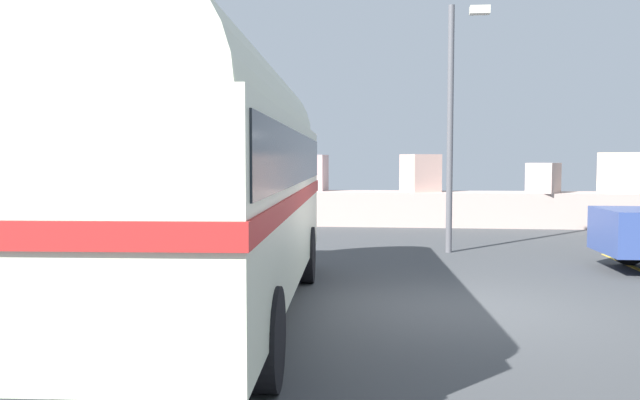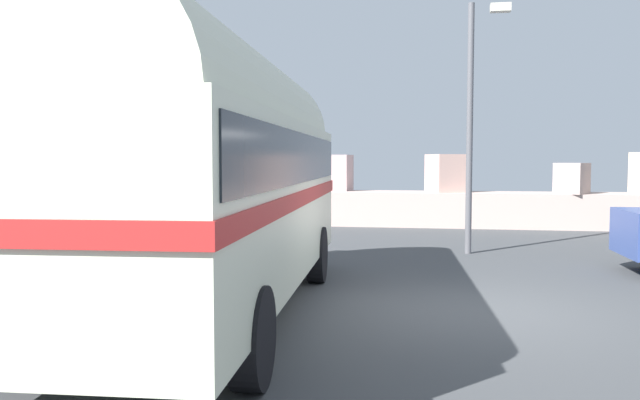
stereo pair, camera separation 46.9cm
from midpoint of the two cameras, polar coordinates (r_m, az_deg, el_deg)
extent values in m
cube|color=#404345|center=(9.40, 14.16, -9.53)|extent=(32.00, 26.00, 0.02)
cube|color=#BDA69C|center=(21.00, 11.68, -0.80)|extent=(31.36, 1.80, 1.10)
sphere|color=#C7A3A8|center=(23.60, -20.37, 2.28)|extent=(1.17, 1.17, 1.17)
cube|color=#C7A4A5|center=(22.90, -13.82, 2.43)|extent=(1.30, 1.15, 1.22)
cube|color=#C2B49B|center=(21.31, -4.30, 2.18)|extent=(1.18, 1.05, 1.02)
cube|color=#BB9C9A|center=(21.61, 2.22, 2.44)|extent=(0.93, 1.25, 1.19)
cube|color=#C9A194|center=(21.02, 11.69, 2.35)|extent=(1.34, 1.47, 1.20)
cube|color=#B29B94|center=(21.01, 22.01, 1.79)|extent=(1.18, 1.22, 0.93)
cylinder|color=black|center=(11.48, -10.12, -4.62)|extent=(0.34, 0.97, 0.96)
cylinder|color=black|center=(11.07, 0.95, -4.87)|extent=(0.34, 0.97, 0.96)
cylinder|color=black|center=(6.74, -22.93, -10.66)|extent=(0.34, 0.97, 0.96)
cylinder|color=black|center=(6.01, -3.77, -12.13)|extent=(0.34, 0.97, 0.96)
cube|color=beige|center=(8.58, -8.03, -0.14)|extent=(2.89, 8.53, 2.10)
cylinder|color=beige|center=(8.58, -8.09, 6.87)|extent=(2.68, 8.18, 2.20)
cube|color=red|center=(8.58, -8.04, 0.21)|extent=(2.95, 8.61, 0.20)
cube|color=black|center=(8.56, -8.07, 3.72)|extent=(2.91, 8.19, 0.64)
cube|color=silver|center=(12.82, -3.28, -2.80)|extent=(2.29, 0.30, 0.28)
cylinder|color=#5B5B60|center=(14.82, 14.01, 6.02)|extent=(0.14, 0.14, 5.57)
cube|color=beige|center=(15.36, 16.58, 16.02)|extent=(0.44, 0.24, 0.18)
camera|label=1|loc=(0.23, -88.28, 0.11)|focal=36.13mm
camera|label=2|loc=(0.23, 91.72, -0.11)|focal=36.13mm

